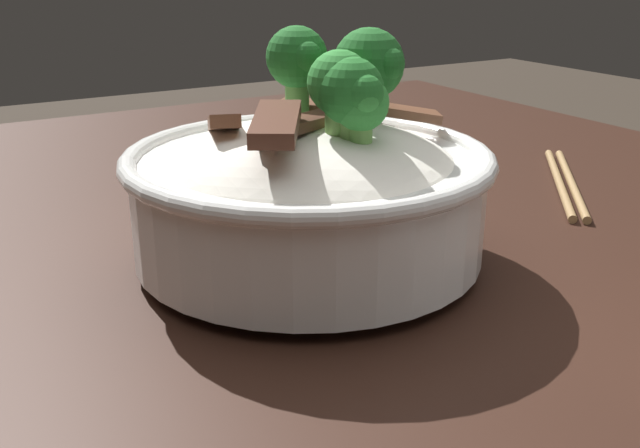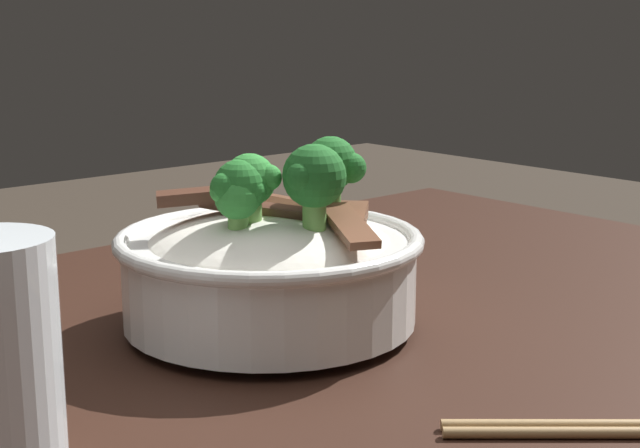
% 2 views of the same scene
% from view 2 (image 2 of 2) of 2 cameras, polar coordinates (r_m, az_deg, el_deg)
% --- Properties ---
extents(rice_bowl, '(0.24, 0.24, 0.15)m').
position_cam_2_polar(rice_bowl, '(0.73, -3.02, -2.25)').
color(rice_bowl, white).
rests_on(rice_bowl, dining_table).
extents(chopsticks_pair, '(0.16, 0.15, 0.01)m').
position_cam_2_polar(chopsticks_pair, '(0.59, 17.34, -11.79)').
color(chopsticks_pair, '#9E7A4C').
rests_on(chopsticks_pair, dining_table).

